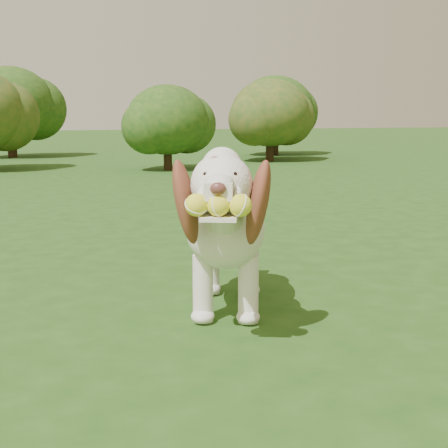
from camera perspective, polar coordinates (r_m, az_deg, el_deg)
name	(u,v)px	position (r m, az deg, el deg)	size (l,w,h in m)	color
ground	(136,300)	(3.51, -8.08, -6.93)	(80.00, 80.00, 0.00)	#204513
dog	(227,224)	(3.15, 0.28, -0.02)	(0.80, 1.30, 0.88)	white
shrub_i	(10,104)	(15.94, -19.00, 10.34)	(2.08, 2.08, 2.16)	#382314
shrub_d	(270,113)	(13.91, 4.25, 10.08)	(1.73, 1.73, 1.79)	#382314
shrub_c	(167,120)	(11.67, -5.21, 9.45)	(1.51, 1.51, 1.57)	#382314
shrub_f	(275,108)	(16.07, 4.69, 10.49)	(1.93, 1.93, 2.00)	#382314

